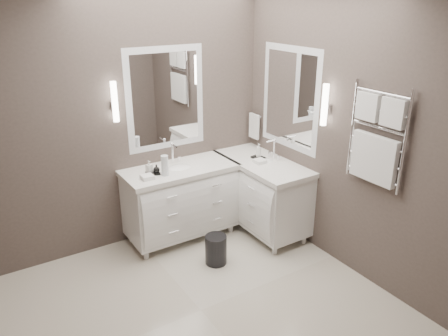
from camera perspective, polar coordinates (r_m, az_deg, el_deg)
floor at (r=4.04m, az=-3.05°, el=-18.12°), size 3.20×3.00×0.01m
wall_back at (r=4.65m, az=-12.62°, el=5.81°), size 3.20×0.01×2.70m
wall_front at (r=2.28m, az=15.62°, el=-11.71°), size 3.20×0.01×2.70m
wall_right at (r=4.30m, az=15.55°, el=4.26°), size 0.01×3.00×2.70m
vanity_back at (r=4.87m, az=-5.68°, el=-3.90°), size 1.24×0.59×0.97m
vanity_right at (r=5.05m, az=4.92°, el=-2.96°), size 0.59×1.24×0.97m
mirror_back at (r=4.75m, az=-7.61°, el=8.96°), size 0.90×0.02×1.10m
mirror_right at (r=4.79m, az=8.60°, el=9.01°), size 0.02×0.90×1.10m
sconce_back at (r=4.48m, az=-14.07°, el=8.29°), size 0.06×0.06×0.40m
sconce_right at (r=4.33m, az=13.01°, el=7.94°), size 0.06×0.06×0.40m
towel_bar_corner at (r=5.29m, az=3.95°, el=5.54°), size 0.03×0.22×0.30m
towel_ladder at (r=4.01m, az=19.24°, el=3.21°), size 0.06×0.58×0.90m
waste_bin at (r=4.54m, az=-1.06°, el=-10.60°), size 0.27×0.27×0.31m
amenity_tray_back at (r=4.58m, az=-9.27°, el=-0.66°), size 0.16×0.14×0.02m
amenity_tray_right at (r=4.97m, az=4.50°, el=1.36°), size 0.12×0.16×0.02m
water_bottle at (r=4.50m, az=-7.74°, el=0.32°), size 0.10×0.10×0.21m
soap_bottle_a at (r=4.56m, az=-9.77°, el=0.19°), size 0.07×0.07×0.12m
soap_bottle_b at (r=4.55m, az=-8.81°, el=-0.07°), size 0.08×0.08×0.09m
soap_bottle_c at (r=4.94m, az=4.53°, el=2.32°), size 0.07×0.07×0.16m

